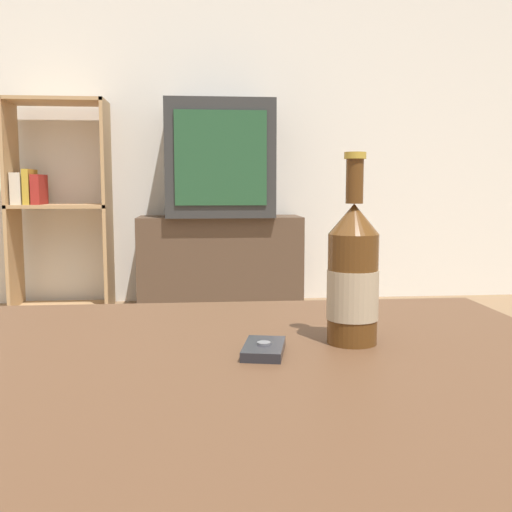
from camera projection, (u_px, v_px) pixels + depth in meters
name	position (u px, v px, depth m)	size (l,w,h in m)	color
back_wall	(207.00, 93.00, 3.72)	(8.00, 0.05, 2.60)	silver
coffee_table	(238.00, 410.00, 0.83)	(1.03, 0.84, 0.49)	brown
tv_stand	(220.00, 262.00, 3.59)	(0.96, 0.37, 0.55)	#4C3828
television	(219.00, 160.00, 3.51)	(0.62, 0.48, 0.66)	#2D2D2D
bookshelf	(54.00, 203.00, 3.50)	(0.57, 0.30, 1.22)	tan
beer_bottle	(353.00, 277.00, 0.90)	(0.08, 0.08, 0.29)	#563314
cell_phone	(264.00, 349.00, 0.86)	(0.08, 0.11, 0.02)	#232328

